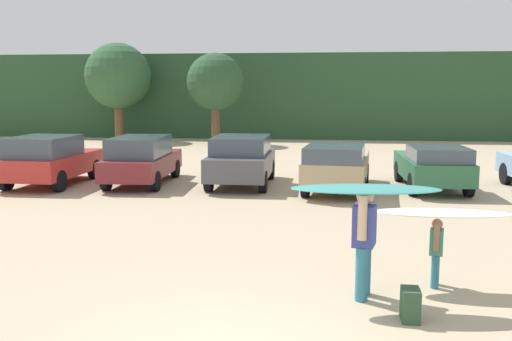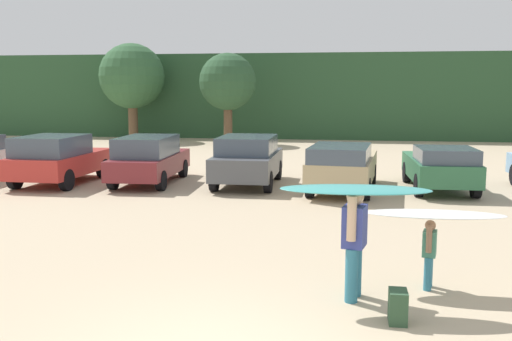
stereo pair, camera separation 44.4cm
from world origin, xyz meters
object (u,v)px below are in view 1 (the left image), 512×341
object	(u,v)px
person_child	(436,248)
surfboard_white	(441,213)
person_adult	(364,236)
backpack_dropped	(410,305)
parked_car_dark_gray	(241,159)
parked_car_tan	(337,165)
surfboard_teal	(366,189)
parked_car_maroon	(142,159)
parked_car_red	(49,159)
parked_car_forest_green	(433,166)

from	to	relation	value
person_child	surfboard_white	distance (m)	0.59
person_adult	backpack_dropped	size ratio (longest dim) A/B	3.73
parked_car_dark_gray	person_adult	distance (m)	10.34
parked_car_tan	surfboard_teal	distance (m)	9.35
parked_car_maroon	parked_car_dark_gray	bearing A→B (deg)	-89.25
parked_car_maroon	surfboard_teal	size ratio (longest dim) A/B	1.93
parked_car_red	surfboard_white	size ratio (longest dim) A/B	1.84
person_adult	backpack_dropped	xyz separation A→B (m)	(0.58, -0.82, -0.72)
person_adult	surfboard_teal	size ratio (longest dim) A/B	0.76
parked_car_dark_gray	person_child	distance (m)	10.20
backpack_dropped	surfboard_white	bearing A→B (deg)	65.77
parked_car_maroon	person_adult	bearing A→B (deg)	-147.88
surfboard_teal	person_adult	bearing A→B (deg)	-95.31
backpack_dropped	surfboard_teal	bearing A→B (deg)	131.23
parked_car_tan	backpack_dropped	distance (m)	10.02
person_child	parked_car_dark_gray	bearing A→B (deg)	-52.00
parked_car_forest_green	parked_car_tan	bearing A→B (deg)	99.29
parked_car_forest_green	backpack_dropped	size ratio (longest dim) A/B	9.08
parked_car_maroon	person_child	size ratio (longest dim) A/B	3.86
parked_car_maroon	person_child	world-z (taller)	parked_car_maroon
parked_car_dark_gray	surfboard_white	world-z (taller)	parked_car_dark_gray
parked_car_red	parked_car_maroon	world-z (taller)	parked_car_red
surfboard_teal	parked_car_red	bearing A→B (deg)	-47.34
parked_car_forest_green	person_child	distance (m)	9.22
parked_car_maroon	parked_car_dark_gray	size ratio (longest dim) A/B	1.07
parked_car_forest_green	person_child	world-z (taller)	parked_car_forest_green
person_child	person_adult	bearing A→B (deg)	40.68
person_child	backpack_dropped	distance (m)	1.62
parked_car_tan	person_child	size ratio (longest dim) A/B	4.24
parked_car_forest_green	person_child	xyz separation A→B (m)	(-1.56, -9.09, -0.13)
parked_car_maroon	parked_car_dark_gray	world-z (taller)	parked_car_dark_gray
parked_car_red	person_adult	xyz separation A→B (m)	(9.44, -9.07, 0.10)
parked_car_forest_green	person_adult	world-z (taller)	person_adult
parked_car_red	parked_car_maroon	xyz separation A→B (m)	(2.89, 0.58, -0.02)
parked_car_forest_green	backpack_dropped	xyz separation A→B (m)	(-2.15, -10.54, -0.52)
person_adult	backpack_dropped	bearing A→B (deg)	137.57
parked_car_tan	parked_car_maroon	bearing A→B (deg)	91.25
surfboard_teal	parked_car_maroon	bearing A→B (deg)	-59.28
person_child	parked_car_maroon	bearing A→B (deg)	-37.28
parked_car_red	surfboard_white	distance (m)	13.62
parked_car_maroon	surfboard_white	xyz separation A→B (m)	(7.76, -9.07, 0.38)
surfboard_white	backpack_dropped	size ratio (longest dim) A/B	4.78
parked_car_maroon	parked_car_dark_gray	xyz separation A→B (m)	(3.27, 0.16, 0.03)
parked_car_red	parked_car_tan	bearing A→B (deg)	-88.52
parked_car_tan	person_child	xyz separation A→B (m)	(1.39, -8.52, -0.17)
parked_car_red	parked_car_maroon	distance (m)	2.95
parked_car_maroon	parked_car_forest_green	size ratio (longest dim) A/B	1.04
person_adult	person_child	size ratio (longest dim) A/B	1.53
parked_car_red	backpack_dropped	world-z (taller)	parked_car_red
parked_car_red	parked_car_maroon	size ratio (longest dim) A/B	0.93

